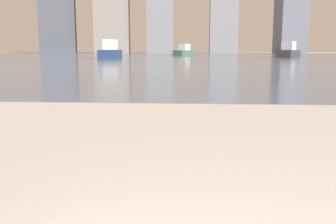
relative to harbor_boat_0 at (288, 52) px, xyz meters
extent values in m
cube|color=slate|center=(-11.91, 12.10, -0.73)|extent=(180.00, 110.00, 0.01)
cube|color=#2D2D33|center=(0.00, 0.00, -0.24)|extent=(4.17, 5.75, 0.96)
cube|color=silver|center=(0.00, 0.00, 0.78)|extent=(2.16, 2.46, 1.10)
cube|color=navy|center=(-21.44, -7.80, -0.23)|extent=(2.32, 5.73, 0.98)
cube|color=silver|center=(-21.44, -7.80, 0.82)|extent=(1.55, 2.20, 1.12)
cube|color=#335647|center=(-13.90, 16.71, -0.26)|extent=(3.89, 5.54, 0.92)
cube|color=silver|center=(-13.90, 16.71, 0.72)|extent=(2.03, 2.35, 1.05)
cube|color=#4C515B|center=(-55.48, 68.10, 10.51)|extent=(9.61, 7.39, 22.48)
cube|color=slate|center=(-23.03, 68.10, 14.64)|extent=(7.66, 6.88, 30.75)
camera|label=1|loc=(-11.86, -49.66, 0.24)|focal=40.00mm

